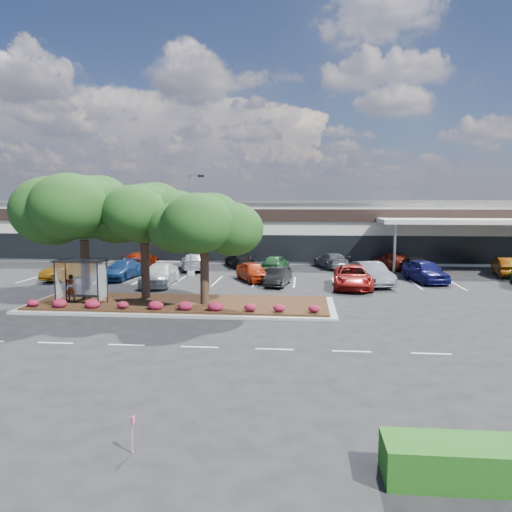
# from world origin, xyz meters

# --- Properties ---
(ground) EXTENTS (160.00, 160.00, 0.00)m
(ground) POSITION_xyz_m (0.00, 0.00, 0.00)
(ground) COLOR black
(ground) RESTS_ON ground
(retail_store) EXTENTS (80.40, 25.20, 6.25)m
(retail_store) POSITION_xyz_m (0.06, 33.91, 3.15)
(retail_store) COLOR beige
(retail_store) RESTS_ON ground
(landscape_island) EXTENTS (18.00, 6.00, 0.26)m
(landscape_island) POSITION_xyz_m (-2.00, 4.00, 0.12)
(landscape_island) COLOR #979893
(landscape_island) RESTS_ON ground
(lane_markings) EXTENTS (33.12, 20.06, 0.01)m
(lane_markings) POSITION_xyz_m (-0.14, 10.42, 0.01)
(lane_markings) COLOR silver
(lane_markings) RESTS_ON ground
(shrub_row) EXTENTS (17.00, 0.80, 0.50)m
(shrub_row) POSITION_xyz_m (-2.00, 1.90, 0.51)
(shrub_row) COLOR maroon
(shrub_row) RESTS_ON landscape_island
(bus_shelter) EXTENTS (2.75, 1.55, 2.59)m
(bus_shelter) POSITION_xyz_m (-7.50, 2.95, 2.31)
(bus_shelter) COLOR black
(bus_shelter) RESTS_ON landscape_island
(island_tree_west) EXTENTS (7.20, 7.20, 7.89)m
(island_tree_west) POSITION_xyz_m (-8.00, 4.50, 4.21)
(island_tree_west) COLOR #1B3811
(island_tree_west) RESTS_ON landscape_island
(island_tree_mid) EXTENTS (6.60, 6.60, 7.32)m
(island_tree_mid) POSITION_xyz_m (-4.50, 5.20, 3.92)
(island_tree_mid) COLOR #1B3811
(island_tree_mid) RESTS_ON landscape_island
(island_tree_east) EXTENTS (5.80, 5.80, 6.50)m
(island_tree_east) POSITION_xyz_m (-0.50, 3.70, 3.51)
(island_tree_east) COLOR #1B3811
(island_tree_east) RESTS_ON landscape_island
(conifer_north_west) EXTENTS (4.40, 4.40, 10.00)m
(conifer_north_west) POSITION_xyz_m (-30.00, 46.00, 5.00)
(conifer_north_west) COLOR #1B3811
(conifer_north_west) RESTS_ON ground
(person_waiting) EXTENTS (0.69, 0.55, 1.64)m
(person_waiting) POSITION_xyz_m (-8.46, 3.49, 1.08)
(person_waiting) COLOR #594C47
(person_waiting) RESTS_ON landscape_island
(light_pole) EXTENTS (1.43, 0.50, 8.41)m
(light_pole) POSITION_xyz_m (-4.00, 15.86, 3.69)
(light_pole) COLOR #979893
(light_pole) RESTS_ON ground
(survey_stake) EXTENTS (0.07, 0.14, 0.95)m
(survey_stake) POSITION_xyz_m (1.06, -13.00, 0.61)
(survey_stake) COLOR #A98058
(survey_stake) RESTS_ON ground
(car_0) EXTENTS (2.72, 4.71, 1.47)m
(car_0) POSITION_xyz_m (-13.48, 13.10, 0.73)
(car_0) COLOR #7C4A0A
(car_0) RESTS_ON ground
(car_1) EXTENTS (2.41, 5.08, 1.43)m
(car_1) POSITION_xyz_m (-9.27, 13.89, 0.72)
(car_1) COLOR navy
(car_1) RESTS_ON ground
(car_2) EXTENTS (2.32, 5.37, 1.54)m
(car_2) POSITION_xyz_m (-5.39, 11.28, 0.77)
(car_2) COLOR silver
(car_2) RESTS_ON ground
(car_3) EXTENTS (3.39, 4.65, 1.47)m
(car_3) POSITION_xyz_m (1.25, 13.80, 0.74)
(car_3) COLOR #9D2509
(car_3) RESTS_ON ground
(car_4) EXTENTS (1.99, 4.18, 1.32)m
(car_4) POSITION_xyz_m (3.31, 11.91, 0.66)
(car_4) COLOR black
(car_4) RESTS_ON ground
(car_5) EXTENTS (3.01, 5.95, 1.61)m
(car_5) POSITION_xyz_m (8.67, 11.29, 0.81)
(car_5) COLOR maroon
(car_5) RESTS_ON ground
(car_6) EXTENTS (3.12, 5.44, 1.70)m
(car_6) POSITION_xyz_m (10.13, 12.70, 0.85)
(car_6) COLOR slate
(car_6) RESTS_ON ground
(car_7) EXTENTS (3.11, 5.35, 1.71)m
(car_7) POSITION_xyz_m (14.45, 14.49, 0.86)
(car_7) COLOR #121353
(car_7) RESTS_ON ground
(car_9) EXTENTS (2.22, 5.34, 1.54)m
(car_9) POSITION_xyz_m (-9.67, 19.91, 0.77)
(car_9) COLOR maroon
(car_9) RESTS_ON ground
(car_11) EXTENTS (3.11, 5.38, 1.47)m
(car_11) POSITION_xyz_m (-4.71, 19.38, 0.73)
(car_11) COLOR #ABB2B7
(car_11) RESTS_ON ground
(car_12) EXTENTS (3.69, 5.19, 1.40)m
(car_12) POSITION_xyz_m (-0.80, 21.76, 0.70)
(car_12) COLOR black
(car_12) RESTS_ON ground
(car_13) EXTENTS (2.56, 4.58, 1.47)m
(car_13) POSITION_xyz_m (2.73, 19.29, 0.74)
(car_13) COLOR #22572B
(car_13) RESTS_ON ground
(car_14) EXTENTS (3.42, 5.33, 1.44)m
(car_14) POSITION_xyz_m (7.71, 21.90, 0.72)
(car_14) COLOR slate
(car_14) RESTS_ON ground
(car_15) EXTENTS (2.20, 4.90, 1.63)m
(car_15) POSITION_xyz_m (14.47, 18.67, 0.82)
(car_15) COLOR black
(car_15) RESTS_ON ground
(car_16) EXTENTS (3.51, 4.97, 1.57)m
(car_16) POSITION_xyz_m (13.23, 21.80, 0.79)
(car_16) COLOR maroon
(car_16) RESTS_ON ground
(car_17) EXTENTS (2.49, 5.00, 1.57)m
(car_17) POSITION_xyz_m (21.89, 18.28, 0.79)
(car_17) COLOR #6B3205
(car_17) RESTS_ON ground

